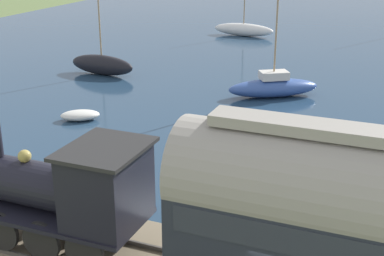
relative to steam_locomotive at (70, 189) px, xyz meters
The scene contains 6 objects.
steam_locomotive is the anchor object (origin of this frame).
sailboat_white 35.84m from the steam_locomotive, ahead, with size 1.33×5.50×5.45m.
sailboat_blue 18.16m from the steam_locomotive, ahead, with size 4.11×5.18×6.54m.
sailboat_black 21.44m from the steam_locomotive, 29.17° to the left, with size 1.40×4.68×7.87m.
rowboat_off_pier 12.69m from the steam_locomotive, 32.74° to the left, with size 1.88×2.17×0.49m.
rowboat_far_out 7.74m from the steam_locomotive, 24.34° to the right, with size 1.49×2.43×0.40m.
Camera 1 is at (-10.45, -1.28, 8.79)m, focal length 50.00 mm.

